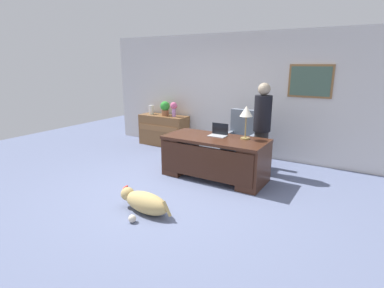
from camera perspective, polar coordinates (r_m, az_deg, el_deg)
ground_plane at (r=5.10m, az=-3.19°, el=-8.71°), size 12.00×12.00×0.00m
back_wall at (r=6.99m, az=8.98°, el=9.15°), size 7.00×0.16×2.70m
desk at (r=5.49m, az=4.24°, el=-2.34°), size 1.85×0.85×0.76m
credenza at (r=7.77m, az=-5.36°, el=2.61°), size 1.27×0.50×0.77m
armchair at (r=6.23m, az=9.33°, el=0.44°), size 0.60×0.59×1.14m
person_standing at (r=5.78m, az=13.07°, el=3.03°), size 0.32×0.32×1.71m
dog_lying at (r=4.39m, az=-8.97°, el=-10.76°), size 0.92×0.35×0.30m
laptop at (r=5.55m, az=5.05°, el=2.12°), size 0.32×0.22×0.22m
desk_lamp at (r=5.30m, az=10.21°, el=5.73°), size 0.22×0.22×0.58m
vase_with_flowers at (r=7.48m, az=-3.47°, el=6.92°), size 0.17×0.17×0.36m
vase_empty at (r=7.91m, az=-7.71°, el=6.45°), size 0.13×0.13×0.23m
potted_plant at (r=7.63m, az=-5.11°, el=6.84°), size 0.24×0.24×0.36m
dog_toy_ball at (r=4.20m, az=-11.23°, el=-13.66°), size 0.11×0.11×0.11m
dog_toy_bone at (r=5.24m, az=-12.49°, el=-8.09°), size 0.10×0.20×0.05m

